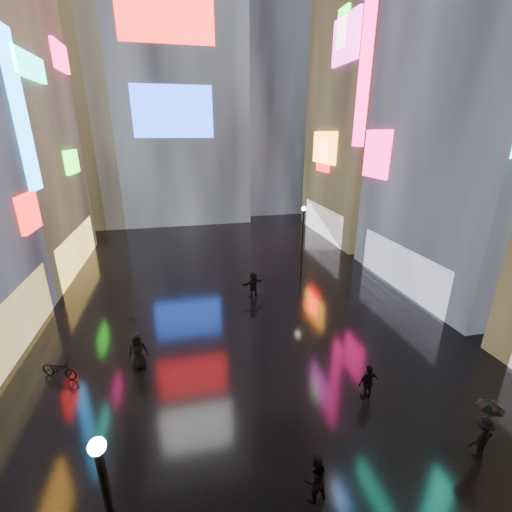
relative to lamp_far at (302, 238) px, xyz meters
name	(u,v)px	position (x,y,z in m)	size (l,w,h in m)	color
ground	(231,285)	(-5.35, -0.55, -2.94)	(140.00, 140.00, 0.00)	black
building_right_mid	(512,39)	(10.62, -3.54, 12.04)	(10.28, 13.70, 30.00)	black
building_right_far	(382,87)	(10.63, 9.45, 11.03)	(10.28, 12.00, 28.00)	black
tower_main	(166,27)	(-8.35, 23.42, 18.06)	(16.00, 14.20, 42.00)	black
tower_flank_right	(266,74)	(3.65, 25.45, 14.06)	(12.00, 12.00, 34.00)	black
tower_flank_left	(67,103)	(-19.35, 21.45, 10.06)	(10.00, 10.00, 26.00)	black
lamp_far	(302,238)	(0.00, 0.00, 0.00)	(0.30, 0.30, 5.20)	black
pedestrian_1	(315,478)	(-5.25, -15.69, -2.14)	(0.78, 0.61, 1.61)	black
pedestrian_2	(482,437)	(0.57, -15.55, -2.18)	(0.99, 0.57, 1.52)	black
pedestrian_3	(368,382)	(-1.67, -12.40, -2.17)	(0.91, 0.38, 1.54)	black
pedestrian_4	(138,351)	(-10.73, -8.42, -2.07)	(0.85, 0.55, 1.74)	black
pedestrian_5	(253,284)	(-4.18, -2.58, -2.10)	(1.56, 0.50, 1.68)	black
umbrella_1	(490,410)	(0.57, -15.55, -1.09)	(0.75, 0.75, 0.66)	black
umbrella_2	(134,325)	(-10.73, -8.42, -0.76)	(0.97, 0.99, 0.89)	black
bicycle	(59,369)	(-14.03, -8.36, -2.49)	(0.60, 1.73, 0.91)	black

